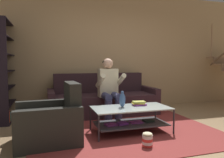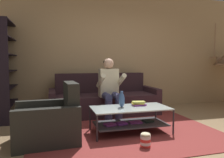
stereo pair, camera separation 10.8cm
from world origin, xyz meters
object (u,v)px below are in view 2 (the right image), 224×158
Objects in this scene: bookshelf at (2,77)px; popcorn_tub at (145,140)px; person_seated_center at (110,86)px; vase at (122,100)px; coffee_table at (130,116)px; book_stack at (138,103)px; armchair at (49,122)px; couch at (104,101)px.

bookshelf is 3.10m from popcorn_tub.
vase is at bearing -90.98° from person_seated_center.
coffee_table is 5.15× the size of book_stack.
coffee_table is 2.67m from bookshelf.
vase reaches higher than book_stack.
armchair reaches higher than coffee_table.
popcorn_tub is (2.15, -2.09, -0.77)m from bookshelf.
armchair reaches higher than vase.
couch is 1.91× the size of person_seated_center.
bookshelf is (-2.04, 1.38, 0.33)m from vase.
vase is at bearing -90.59° from couch.
bookshelf reaches higher than couch.
bookshelf reaches higher than vase.
vase is (-0.13, 0.06, 0.27)m from coffee_table.
bookshelf reaches higher than armchair.
book_stack is (0.30, -0.74, -0.22)m from person_seated_center.
armchair is (-1.16, -1.46, -0.01)m from couch.
vase is 1.28× the size of popcorn_tub.
book_stack is (0.32, 0.05, -0.09)m from vase.
armchair is (-1.15, -0.13, -0.25)m from vase.
couch is at bearing 89.41° from vase.
popcorn_tub is at bearing -81.66° from vase.
book_stack is at bearing -67.76° from person_seated_center.
couch is at bearing 103.38° from book_stack.
book_stack is at bearing 29.57° from coffee_table.
popcorn_tub is (0.09, -2.05, -0.20)m from couch.
coffee_table is 0.30m from vase.
book_stack is at bearing 6.93° from armchair.
popcorn_tub is at bearing -91.93° from coffee_table.
armchair is at bearing -176.85° from coffee_table.
bookshelf is at bearing 178.73° from couch.
book_stack is 0.13× the size of bookshelf.
coffee_table is 4.78× the size of vase.
person_seated_center reaches higher than couch.
book_stack is (0.30, -1.28, 0.15)m from couch.
person_seated_center is 1.34× the size of armchair.
couch is at bearing -1.27° from bookshelf.
couch reaches higher than coffee_table.
popcorn_tub is at bearing -25.19° from armchair.
coffee_table is 6.14× the size of popcorn_tub.
book_stack is at bearing -76.62° from couch.
coffee_table is (0.11, -0.85, -0.40)m from person_seated_center.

